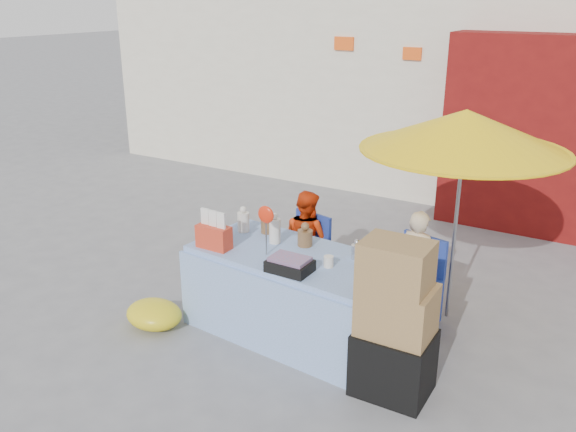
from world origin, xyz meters
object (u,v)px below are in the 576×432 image
Objects in this scene: chair_left at (300,269)px; vendor_orange at (306,240)px; vendor_beige at (417,264)px; chair_right at (410,297)px; umbrella at (465,131)px; market_table at (300,295)px; box_stack at (395,326)px.

chair_left is 0.33m from vendor_orange.
vendor_beige is (1.25, 0.13, 0.30)m from chair_left.
chair_right is at bearing 13.01° from chair_left.
umbrella is at bearing 23.44° from chair_left.
umbrella is (0.30, 0.28, 1.64)m from chair_right.
market_table is 1.98× the size of vendor_beige.
box_stack reaches higher than chair_left.
chair_right is at bearing -136.17° from umbrella.
chair_right is 1.30m from vendor_orange.
vendor_orange is (-0.46, 0.93, 0.13)m from market_table.
chair_right is 0.41× the size of umbrella.
chair_left is at bearing 142.66° from box_stack.
vendor_orange is at bearing 13.01° from vendor_beige.
box_stack reaches higher than market_table.
chair_left is at bearing 19.18° from vendor_beige.
vendor_orange is at bearing 139.68° from box_stack.
chair_right is 1.26m from box_stack.
vendor_beige is at bearing 19.18° from chair_left.
chair_left is 1.00× the size of chair_right.
vendor_orange is 0.53× the size of umbrella.
vendor_beige is at bearing 102.45° from box_stack.
market_table is 1.16m from box_stack.
vendor_beige is at bearing 54.37° from market_table.
umbrella is 1.94m from box_stack.
market_table is 1.68× the size of box_stack.
vendor_beige reaches higher than vendor_orange.
market_table is at bearing -122.17° from chair_right.
market_table reaches higher than vendor_beige.
market_table reaches higher than chair_right.
box_stack is (1.08, -0.38, 0.19)m from market_table.
chair_right is 1.69m from umbrella.
chair_left is 2.27m from umbrella.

